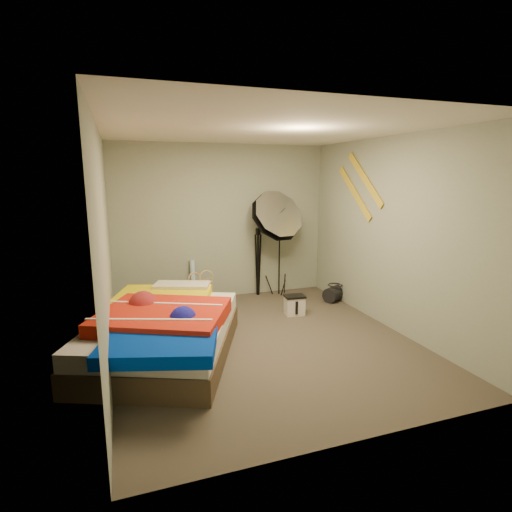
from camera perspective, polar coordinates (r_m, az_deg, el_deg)
name	(u,v)px	position (r m, az deg, el deg)	size (l,w,h in m)	color
floor	(264,341)	(5.02, 1.17, -12.08)	(4.00, 4.00, 0.00)	#4C4439
ceiling	(265,130)	(4.63, 1.30, 17.62)	(4.00, 4.00, 0.00)	silver
wall_back	(222,222)	(6.56, -4.82, 4.81)	(3.50, 3.50, 0.00)	gray
wall_front	(363,284)	(2.91, 14.97, -3.93)	(3.50, 3.50, 0.00)	gray
wall_left	(105,250)	(4.39, -20.77, 0.82)	(4.00, 4.00, 0.00)	gray
wall_right	(390,234)	(5.51, 18.61, 2.99)	(4.00, 4.00, 0.00)	gray
tote_bag	(199,295)	(6.12, -8.18, -5.60)	(0.44, 0.13, 0.44)	tan
wrapping_roll	(193,281)	(6.52, -9.01, -3.53)	(0.08, 0.08, 0.67)	#65A8CD
camera_case	(294,306)	(5.89, 5.52, -7.09)	(0.27, 0.19, 0.27)	silver
duffel_bag	(335,293)	(6.64, 11.20, -5.27)	(0.24, 0.24, 0.39)	black
wall_stripe_upper	(365,179)	(5.93, 15.33, 10.54)	(0.02, 1.10, 0.10)	gold
wall_stripe_lower	(355,193)	(6.15, 13.91, 8.76)	(0.02, 1.10, 0.10)	gold
bed	(164,330)	(4.66, -13.03, -10.27)	(2.11, 2.55, 0.60)	#4D3C2B
photo_umbrella	(275,218)	(6.49, 2.80, 5.51)	(1.04, 0.73, 1.86)	black
camera_tripod	(258,257)	(6.70, 0.30, -0.17)	(0.07, 0.07, 1.14)	black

